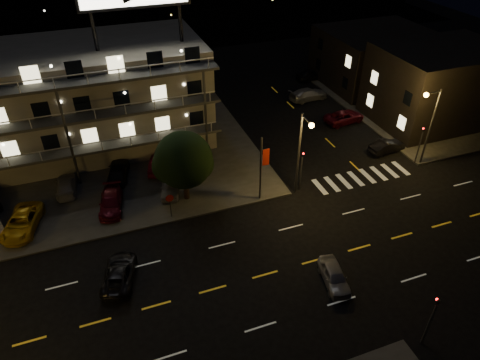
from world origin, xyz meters
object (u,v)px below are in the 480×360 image
object	(u,v)px
lot_car_7	(66,185)
road_car_west	(119,273)
tree	(183,162)
side_car_0	(387,146)
road_car_east	(334,276)
lot_car_2	(22,222)
lot_car_4	(170,186)

from	to	relation	value
lot_car_7	road_car_west	distance (m)	12.67
lot_car_7	road_car_west	xyz separation A→B (m)	(3.18, -12.27, -0.14)
tree	side_car_0	xyz separation A→B (m)	(21.76, 0.69, -3.38)
lot_car_7	road_car_east	xyz separation A→B (m)	(17.48, -17.77, -0.13)
road_car_east	lot_car_7	bearing A→B (deg)	145.38
road_car_west	side_car_0	bearing A→B (deg)	-148.01
lot_car_2	lot_car_4	world-z (taller)	lot_car_2
lot_car_2	lot_car_7	world-z (taller)	lot_car_2
tree	side_car_0	size ratio (longest dim) A/B	1.64
road_car_east	road_car_west	world-z (taller)	road_car_east
lot_car_7	lot_car_2	bearing A→B (deg)	52.90
tree	lot_car_4	size ratio (longest dim) A/B	1.67
tree	lot_car_7	xyz separation A→B (m)	(-9.99, 4.78, -3.26)
lot_car_4	road_car_east	xyz separation A→B (m)	(8.66, -14.36, -0.17)
lot_car_7	lot_car_4	bearing A→B (deg)	161.53
side_car_0	lot_car_7	bearing A→B (deg)	76.70
lot_car_2	road_car_west	xyz separation A→B (m)	(6.70, -8.03, -0.22)
tree	road_car_east	xyz separation A→B (m)	(7.49, -12.99, -3.39)
tree	road_car_east	bearing A→B (deg)	-60.04
lot_car_2	side_car_0	distance (m)	35.28
tree	lot_car_7	bearing A→B (deg)	154.43
tree	lot_car_2	size ratio (longest dim) A/B	1.31
tree	lot_car_2	bearing A→B (deg)	177.70
lot_car_4	road_car_east	distance (m)	16.77
lot_car_2	lot_car_7	distance (m)	5.51
lot_car_4	side_car_0	size ratio (longest dim) A/B	0.98
tree	lot_car_4	world-z (taller)	tree
lot_car_2	road_car_west	world-z (taller)	lot_car_2
tree	lot_car_2	world-z (taller)	tree
lot_car_7	road_car_east	size ratio (longest dim) A/B	1.14
lot_car_4	lot_car_7	xyz separation A→B (m)	(-8.82, 3.41, -0.04)
lot_car_2	side_car_0	bearing A→B (deg)	16.12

